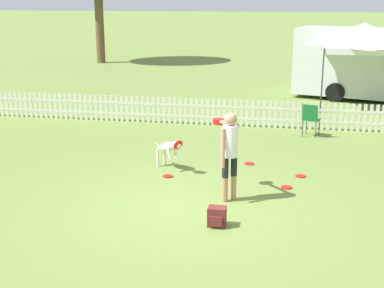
# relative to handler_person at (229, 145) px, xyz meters

# --- Properties ---
(ground_plane) EXTENTS (240.00, 240.00, 0.00)m
(ground_plane) POSITION_rel_handler_person_xyz_m (-0.64, -0.55, -1.06)
(ground_plane) COLOR olive
(handler_person) EXTENTS (0.62, 1.08, 1.68)m
(handler_person) POSITION_rel_handler_person_xyz_m (0.00, 0.00, 0.00)
(handler_person) COLOR tan
(handler_person) RESTS_ON ground_plane
(leaping_dog) EXTENTS (0.83, 0.85, 0.76)m
(leaping_dog) POSITION_rel_handler_person_xyz_m (-1.50, 1.54, -0.55)
(leaping_dog) COLOR beige
(leaping_dog) RESTS_ON ground_plane
(frisbee_near_handler) EXTENTS (0.22, 0.22, 0.02)m
(frisbee_near_handler) POSITION_rel_handler_person_xyz_m (-1.41, 1.06, -1.05)
(frisbee_near_handler) COLOR red
(frisbee_near_handler) RESTS_ON ground_plane
(frisbee_near_dog) EXTENTS (0.22, 0.22, 0.02)m
(frisbee_near_dog) POSITION_rel_handler_person_xyz_m (1.08, 0.82, -1.05)
(frisbee_near_dog) COLOR red
(frisbee_near_dog) RESTS_ON ground_plane
(frisbee_midfield) EXTENTS (0.22, 0.22, 0.02)m
(frisbee_midfield) POSITION_rel_handler_person_xyz_m (0.22, 2.25, -1.05)
(frisbee_midfield) COLOR red
(frisbee_midfield) RESTS_ON ground_plane
(frisbee_far_scatter) EXTENTS (0.22, 0.22, 0.02)m
(frisbee_far_scatter) POSITION_rel_handler_person_xyz_m (1.36, 1.58, -1.05)
(frisbee_far_scatter) COLOR red
(frisbee_far_scatter) RESTS_ON ground_plane
(backpack_on_grass) EXTENTS (0.30, 0.26, 0.33)m
(backpack_on_grass) POSITION_rel_handler_person_xyz_m (-0.04, -1.23, -0.89)
(backpack_on_grass) COLOR maroon
(backpack_on_grass) RESTS_ON ground_plane
(picket_fence) EXTENTS (23.93, 0.04, 0.79)m
(picket_fence) POSITION_rel_handler_person_xyz_m (-0.64, 5.85, -0.66)
(picket_fence) COLOR silver
(picket_fence) RESTS_ON ground_plane
(folding_chair_blue_left) EXTENTS (0.53, 0.55, 0.90)m
(folding_chair_blue_left) POSITION_rel_handler_person_xyz_m (1.64, 5.01, -0.51)
(folding_chair_blue_left) COLOR #333338
(folding_chair_blue_left) RESTS_ON ground_plane
(canopy_tent_main) EXTENTS (2.73, 2.73, 2.83)m
(canopy_tent_main) POSITION_rel_handler_person_xyz_m (3.40, 9.56, 1.29)
(canopy_tent_main) COLOR #333338
(canopy_tent_main) RESTS_ON ground_plane
(equipment_trailer) EXTENTS (5.28, 3.19, 2.56)m
(equipment_trailer) POSITION_rel_handler_person_xyz_m (3.47, 11.09, 0.29)
(equipment_trailer) COLOR silver
(equipment_trailer) RESTS_ON ground_plane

